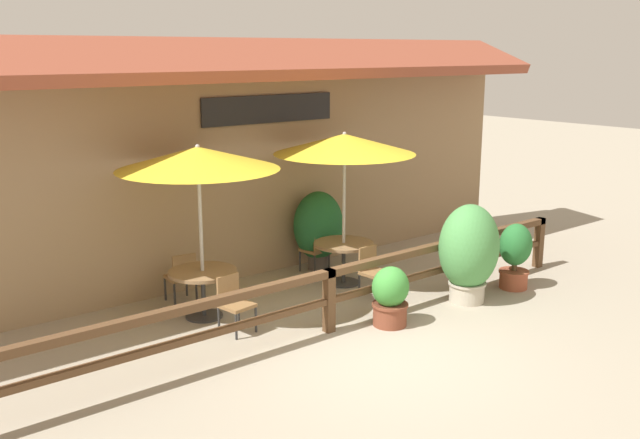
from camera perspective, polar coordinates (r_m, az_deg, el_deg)
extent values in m
plane|color=#9E937F|center=(9.84, 4.67, -10.73)|extent=(60.00, 60.00, 0.00)
cube|color=#997A56|center=(12.56, -8.42, 3.11)|extent=(14.00, 0.40, 3.60)
cube|color=brown|center=(11.89, -7.40, 12.62)|extent=(14.28, 1.48, 0.70)
cube|color=black|center=(12.76, -4.07, 8.81)|extent=(2.74, 0.04, 0.49)
cube|color=brown|center=(10.26, 0.73, -4.31)|extent=(10.40, 0.14, 0.11)
cube|color=brown|center=(10.39, 0.73, -6.52)|extent=(10.40, 0.10, 0.09)
cube|color=brown|center=(10.39, 0.73, -6.52)|extent=(0.14, 0.14, 0.95)
cube|color=brown|center=(14.07, 17.10, -1.77)|extent=(0.14, 0.14, 0.95)
cylinder|color=#B7B2A8|center=(10.89, -9.47, -1.89)|extent=(0.06, 0.06, 2.36)
cone|color=yellow|center=(10.62, -9.74, 4.87)|extent=(2.42, 2.42, 0.34)
sphere|color=#B2ADA3|center=(10.60, -9.78, 5.77)|extent=(0.07, 0.07, 0.07)
cylinder|color=olive|center=(11.02, -9.38, -4.18)|extent=(1.05, 1.05, 0.05)
cylinder|color=#333333|center=(11.13, -9.31, -6.01)|extent=(0.07, 0.07, 0.70)
cylinder|color=#333333|center=(11.25, -9.24, -7.61)|extent=(0.58, 0.58, 0.03)
cube|color=olive|center=(10.45, -6.66, -6.85)|extent=(0.48, 0.48, 0.05)
cube|color=olive|center=(10.51, -7.38, -5.45)|extent=(0.40, 0.10, 0.40)
cylinder|color=#2D2D2D|center=(10.28, -6.72, -8.52)|extent=(0.04, 0.04, 0.39)
cylinder|color=#2D2D2D|center=(10.51, -5.15, -7.97)|extent=(0.04, 0.04, 0.39)
cylinder|color=#2D2D2D|center=(10.55, -8.10, -7.97)|extent=(0.04, 0.04, 0.39)
cylinder|color=#2D2D2D|center=(10.78, -6.53, -7.45)|extent=(0.04, 0.04, 0.39)
cube|color=olive|center=(11.85, -11.13, -4.54)|extent=(0.45, 0.45, 0.05)
cube|color=olive|center=(11.62, -10.79, -3.73)|extent=(0.40, 0.06, 0.40)
cylinder|color=#2D2D2D|center=(12.16, -10.63, -5.15)|extent=(0.04, 0.04, 0.39)
cylinder|color=#2D2D2D|center=(12.02, -12.28, -5.45)|extent=(0.04, 0.04, 0.39)
cylinder|color=#2D2D2D|center=(11.83, -9.86, -5.64)|extent=(0.04, 0.04, 0.39)
cylinder|color=#2D2D2D|center=(11.69, -11.55, -5.96)|extent=(0.04, 0.04, 0.39)
cylinder|color=#B7B2A8|center=(12.32, 1.92, 0.08)|extent=(0.06, 0.06, 2.36)
cone|color=yellow|center=(12.09, 1.97, 6.07)|extent=(2.42, 2.42, 0.34)
sphere|color=#B2ADA3|center=(12.06, 1.98, 6.87)|extent=(0.07, 0.07, 0.07)
cylinder|color=olive|center=(12.43, 1.90, -1.96)|extent=(1.05, 1.05, 0.05)
cylinder|color=#333333|center=(12.54, 1.89, -3.61)|extent=(0.07, 0.07, 0.70)
cylinder|color=#333333|center=(12.64, 1.88, -5.05)|extent=(0.58, 0.58, 0.03)
cube|color=olive|center=(11.87, 4.47, -4.30)|extent=(0.45, 0.45, 0.05)
cube|color=olive|center=(11.92, 3.83, -3.07)|extent=(0.40, 0.06, 0.40)
cylinder|color=#2D2D2D|center=(11.68, 4.49, -5.73)|extent=(0.04, 0.04, 0.39)
cylinder|color=#2D2D2D|center=(11.95, 5.75, -5.32)|extent=(0.04, 0.04, 0.39)
cylinder|color=#2D2D2D|center=(11.93, 3.16, -5.30)|extent=(0.04, 0.04, 0.39)
cylinder|color=#2D2D2D|center=(12.19, 4.42, -4.90)|extent=(0.04, 0.04, 0.39)
cube|color=olive|center=(13.19, -0.45, -2.44)|extent=(0.47, 0.47, 0.05)
cube|color=olive|center=(13.00, 0.15, -1.64)|extent=(0.40, 0.09, 0.40)
cylinder|color=#2D2D2D|center=(13.51, -0.47, -3.02)|extent=(0.04, 0.04, 0.39)
cylinder|color=#2D2D2D|center=(13.25, -1.61, -3.36)|extent=(0.04, 0.04, 0.39)
cylinder|color=#2D2D2D|center=(13.26, 0.72, -3.34)|extent=(0.04, 0.04, 0.39)
cylinder|color=#2D2D2D|center=(12.99, -0.43, -3.69)|extent=(0.04, 0.04, 0.39)
cylinder|color=#9E4C33|center=(12.79, 15.22, -4.63)|extent=(0.48, 0.48, 0.32)
cylinder|color=#9E4C33|center=(12.75, 15.25, -4.04)|extent=(0.52, 0.52, 0.04)
cylinder|color=brown|center=(12.71, 15.29, -3.48)|extent=(0.09, 0.09, 0.22)
ellipsoid|color=#287033|center=(12.61, 15.39, -1.94)|extent=(0.59, 0.53, 0.73)
cylinder|color=#B7AD99|center=(11.96, 11.66, -5.66)|extent=(0.57, 0.57, 0.33)
cylinder|color=#B7AD99|center=(11.91, 11.69, -5.00)|extent=(0.62, 0.62, 0.04)
ellipsoid|color=#4C934C|center=(11.73, 11.84, -2.15)|extent=(1.03, 0.93, 1.40)
cylinder|color=brown|center=(10.79, 5.61, -7.55)|extent=(0.50, 0.50, 0.34)
cylinder|color=brown|center=(10.73, 5.63, -6.79)|extent=(0.55, 0.55, 0.04)
ellipsoid|color=#3D8E38|center=(10.64, 5.66, -5.38)|extent=(0.58, 0.52, 0.61)
cylinder|color=#564C47|center=(13.41, -0.13, -3.35)|extent=(0.39, 0.39, 0.30)
cylinder|color=#564C47|center=(13.38, -0.13, -2.82)|extent=(0.42, 0.42, 0.04)
ellipsoid|color=#1E5B2D|center=(13.23, -0.13, -0.47)|extent=(0.96, 0.87, 1.28)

